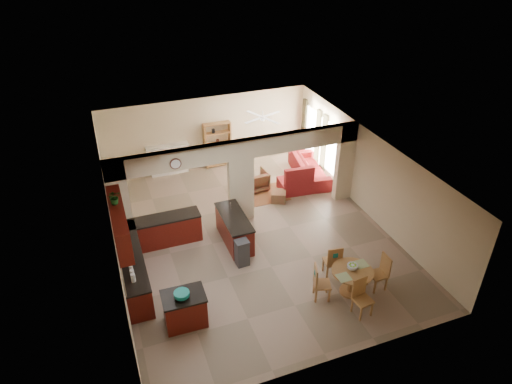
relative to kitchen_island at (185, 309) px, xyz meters
name	(u,v)px	position (x,y,z in m)	size (l,w,h in m)	color
floor	(252,235)	(2.73, 2.78, -0.45)	(10.00, 10.00, 0.00)	#88705E
ceiling	(252,154)	(2.73, 2.78, 2.35)	(10.00, 10.00, 0.00)	white
wall_back	(207,132)	(2.73, 7.78, 0.95)	(8.00, 8.00, 0.00)	beige
wall_front	(334,316)	(2.73, -2.22, 0.95)	(8.00, 8.00, 0.00)	beige
wall_left	(112,224)	(-1.27, 2.78, 0.95)	(10.00, 10.00, 0.00)	beige
wall_right	(368,174)	(6.73, 2.78, 0.95)	(10.00, 10.00, 0.00)	beige
partition_left_pier	(120,203)	(-0.97, 3.78, 0.95)	(0.60, 0.25, 2.80)	beige
partition_center_pier	(241,189)	(2.73, 3.78, 0.65)	(0.80, 0.25, 2.20)	beige
partition_right_pier	(345,162)	(6.43, 3.78, 0.95)	(0.60, 0.25, 2.80)	beige
partition_header	(240,149)	(2.73, 3.78, 2.05)	(8.00, 0.25, 0.60)	beige
kitchen_counter	(146,251)	(-0.53, 2.53, 0.02)	(2.52, 3.29, 1.48)	#400D07
upper_cabinets	(119,223)	(-1.09, 1.98, 1.47)	(0.35, 2.40, 0.90)	#400D07
peninsula	(234,229)	(2.13, 2.66, 0.01)	(0.70, 1.85, 0.91)	#400D07
wall_clock	(176,164)	(0.73, 3.63, 2.00)	(0.34, 0.34, 0.03)	#4F261A
rug	(263,195)	(3.93, 4.88, -0.44)	(1.60, 1.30, 0.01)	brown
fireplace	(169,159)	(1.13, 7.61, 0.17)	(1.60, 0.35, 1.20)	white
shelving_unit	(218,145)	(3.08, 7.60, 0.45)	(1.00, 0.32, 1.80)	olive
window_a	(332,150)	(6.70, 5.08, 0.75)	(0.02, 0.90, 1.90)	white
window_b	(312,132)	(6.70, 6.78, 0.75)	(0.02, 0.90, 1.90)	white
glazed_door	(321,144)	(6.70, 5.93, 0.60)	(0.02, 0.70, 2.10)	white
drape_a_left	(340,157)	(6.66, 4.48, 0.75)	(0.10, 0.28, 2.30)	#3D2018
drape_a_right	(324,144)	(6.66, 5.68, 0.75)	(0.10, 0.28, 2.30)	#3D2018
drape_b_left	(318,138)	(6.66, 6.18, 0.75)	(0.10, 0.28, 2.30)	#3D2018
drape_b_right	(304,127)	(6.66, 7.38, 0.75)	(0.10, 0.28, 2.30)	#3D2018
ceiling_fan	(263,117)	(4.23, 5.78, 2.11)	(1.00, 1.00, 0.10)	white
kitchen_island	(185,309)	(0.00, 0.00, 0.00)	(1.05, 0.76, 0.89)	#400D07
teal_bowl	(182,295)	(-0.04, -0.07, 0.53)	(0.37, 0.37, 0.17)	#127E76
trash_can	(242,254)	(1.99, 1.58, -0.07)	(0.36, 0.30, 0.76)	#323134
dining_table	(352,278)	(4.29, -0.48, 0.04)	(1.08, 1.08, 0.73)	olive
fruit_bowl	(352,267)	(4.31, -0.41, 0.36)	(0.28, 0.28, 0.15)	#71BA28
sofa	(309,168)	(6.03, 5.50, -0.08)	(1.00, 2.55, 0.74)	maroon
chaise	(294,185)	(5.08, 4.78, -0.23)	(1.07, 0.88, 0.43)	maroon
armchair	(256,180)	(3.85, 5.37, -0.09)	(0.76, 0.78, 0.71)	maroon
ottoman	(279,196)	(4.28, 4.33, -0.27)	(0.50, 0.50, 0.36)	maroon
plant	(114,197)	(-1.09, 2.21, 2.11)	(0.33, 0.29, 0.37)	#114312
chair_north	(333,260)	(4.13, 0.24, 0.11)	(0.48, 0.48, 1.02)	olive
chair_east	(381,271)	(5.11, -0.58, 0.11)	(0.43, 0.42, 1.02)	olive
chair_south	(361,295)	(4.14, -1.16, 0.11)	(0.47, 0.47, 1.02)	olive
chair_west	(319,281)	(3.40, -0.36, 0.11)	(0.53, 0.53, 1.02)	olive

